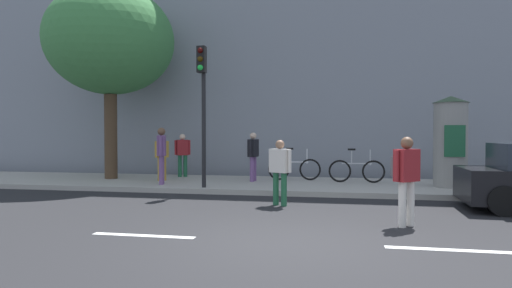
% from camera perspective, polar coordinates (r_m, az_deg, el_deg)
% --- Properties ---
extents(ground_plane, '(80.00, 80.00, 0.00)m').
position_cam_1_polar(ground_plane, '(7.03, 3.92, -12.73)').
color(ground_plane, '#232326').
extents(sidewalk_curb, '(36.00, 4.00, 0.15)m').
position_cam_1_polar(sidewalk_curb, '(13.89, 7.39, -5.43)').
color(sidewalk_curb, '#B2ADA3').
rests_on(sidewalk_curb, ground_plane).
extents(lane_markings, '(25.80, 0.16, 0.01)m').
position_cam_1_polar(lane_markings, '(7.03, 3.92, -12.70)').
color(lane_markings, silver).
rests_on(lane_markings, ground_plane).
extents(building_backdrop, '(36.00, 5.00, 11.98)m').
position_cam_1_polar(building_backdrop, '(19.27, 8.35, 14.16)').
color(building_backdrop, gray).
rests_on(building_backdrop, ground_plane).
extents(traffic_light, '(0.24, 0.45, 4.05)m').
position_cam_1_polar(traffic_light, '(12.67, -7.02, 6.69)').
color(traffic_light, black).
rests_on(traffic_light, sidewalk_curb).
extents(poster_column, '(1.03, 1.03, 2.67)m').
position_cam_1_polar(poster_column, '(13.95, 24.11, 0.37)').
color(poster_column, gray).
rests_on(poster_column, sidewalk_curb).
extents(street_tree, '(4.40, 4.40, 6.67)m').
position_cam_1_polar(street_tree, '(16.30, -18.56, 12.65)').
color(street_tree, '#4C3826').
rests_on(street_tree, sidewalk_curb).
extents(pedestrian_in_dark_shirt, '(0.58, 0.44, 1.56)m').
position_cam_1_polar(pedestrian_in_dark_shirt, '(10.37, 3.15, -3.03)').
color(pedestrian_in_dark_shirt, '#1E5938').
rests_on(pedestrian_in_dark_shirt, ground_plane).
extents(pedestrian_tallest, '(0.53, 0.53, 1.65)m').
position_cam_1_polar(pedestrian_tallest, '(8.48, 19.01, -3.59)').
color(pedestrian_tallest, silver).
rests_on(pedestrian_tallest, ground_plane).
extents(pedestrian_with_bag, '(0.52, 0.40, 1.56)m').
position_cam_1_polar(pedestrian_with_bag, '(16.00, -9.59, -1.05)').
color(pedestrian_with_bag, '#1E5938').
rests_on(pedestrian_with_bag, sidewalk_curb).
extents(pedestrian_near_pole, '(0.30, 0.66, 1.60)m').
position_cam_1_polar(pedestrian_near_pole, '(14.29, -0.38, -1.12)').
color(pedestrian_near_pole, '#724C84').
rests_on(pedestrian_near_pole, sidewalk_curb).
extents(pedestrian_in_light_jacket, '(0.37, 0.57, 1.53)m').
position_cam_1_polar(pedestrian_in_light_jacket, '(14.79, -12.22, -1.30)').
color(pedestrian_in_light_jacket, '#B78C33').
rests_on(pedestrian_in_light_jacket, sidewalk_curb).
extents(pedestrian_in_red_top, '(0.35, 0.58, 1.75)m').
position_cam_1_polar(pedestrian_in_red_top, '(13.73, -12.26, -0.89)').
color(pedestrian_in_red_top, '#724C84').
rests_on(pedestrian_in_red_top, sidewalk_curb).
extents(bicycle_leaning, '(1.77, 0.10, 1.09)m').
position_cam_1_polar(bicycle_leaning, '(14.30, 13.02, -3.39)').
color(bicycle_leaning, black).
rests_on(bicycle_leaning, sidewalk_curb).
extents(bicycle_upright, '(1.76, 0.27, 1.09)m').
position_cam_1_polar(bicycle_upright, '(14.72, 5.05, -3.22)').
color(bicycle_upright, black).
rests_on(bicycle_upright, sidewalk_curb).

